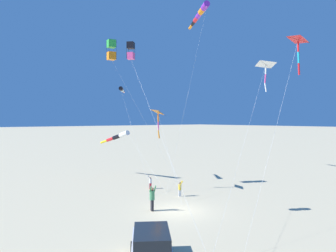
# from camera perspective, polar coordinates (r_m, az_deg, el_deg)

# --- Properties ---
(ground_plane) EXTENTS (600.00, 600.00, 0.00)m
(ground_plane) POSITION_cam_1_polar(r_m,az_deg,el_deg) (24.79, 1.72, -15.12)
(ground_plane) COLOR #C6B58C
(parked_car) EXTENTS (4.59, 3.96, 1.85)m
(parked_car) POSITION_cam_1_polar(r_m,az_deg,el_deg) (15.76, -3.02, -21.23)
(parked_car) COLOR silver
(parked_car) RESTS_ON ground_plane
(person_adult_flyer) EXTENTS (0.69, 0.59, 1.99)m
(person_adult_flyer) POSITION_cam_1_polar(r_m,az_deg,el_deg) (24.44, -2.90, -12.73)
(person_adult_flyer) COLOR #232328
(person_adult_flyer) RESTS_ON ground_plane
(person_child_green_jacket) EXTENTS (0.46, 0.48, 1.33)m
(person_child_green_jacket) POSITION_cam_1_polar(r_m,az_deg,el_deg) (31.98, -3.23, -10.07)
(person_child_green_jacket) COLOR #B72833
(person_child_green_jacket) RESTS_ON ground_plane
(person_child_grey_jacket) EXTENTS (0.45, 0.50, 1.42)m
(person_child_grey_jacket) POSITION_cam_1_polar(r_m,az_deg,el_deg) (28.90, 2.18, -11.18)
(person_child_grey_jacket) COLOR silver
(person_child_grey_jacket) RESTS_ON ground_plane
(kite_windsock_striped_overhead) EXTENTS (13.80, 1.05, 5.72)m
(kite_windsock_striped_overhead) POSITION_cam_1_polar(r_m,az_deg,el_deg) (37.86, -9.13, -1.91)
(kite_windsock_striped_overhead) COLOR white
(kite_windsock_striped_overhead) RESTS_ON ground_plane
(kite_box_purple_drifting) EXTENTS (12.45, 3.88, 12.32)m
(kite_box_purple_drifting) POSITION_cam_1_polar(r_m,az_deg,el_deg) (22.38, -6.77, 13.39)
(kite_box_purple_drifting) COLOR black
(kite_box_purple_drifting) RESTS_ON ground_plane
(kite_box_checkered_midright) EXTENTS (6.81, 4.64, 15.08)m
(kite_box_checkered_midright) POSITION_cam_1_polar(r_m,az_deg,el_deg) (33.37, -10.26, 13.46)
(kite_box_checkered_midright) COLOR green
(kite_box_checkered_midright) RESTS_ON ground_plane
(kite_windsock_green_low_center) EXTENTS (9.46, 2.75, 10.62)m
(kite_windsock_green_low_center) POSITION_cam_1_polar(r_m,az_deg,el_deg) (36.10, -8.39, 6.53)
(kite_windsock_green_low_center) COLOR black
(kite_windsock_green_low_center) RESTS_ON ground_plane
(kite_delta_blue_topmost) EXTENTS (4.30, 10.36, 11.37)m
(kite_delta_blue_topmost) POSITION_cam_1_polar(r_m,az_deg,el_deg) (24.65, 17.40, 10.57)
(kite_delta_blue_topmost) COLOR white
(kite_delta_blue_topmost) RESTS_ON ground_plane
(kite_delta_long_streamer_left) EXTENTS (6.75, 2.83, 8.07)m
(kite_delta_long_streamer_left) POSITION_cam_1_polar(r_m,az_deg,el_deg) (30.74, -1.78, 2.45)
(kite_delta_long_streamer_left) COLOR orange
(kite_delta_long_streamer_left) RESTS_ON ground_plane
(kite_windsock_magenta_far_left) EXTENTS (9.71, 12.04, 21.08)m
(kite_windsock_magenta_far_left) POSITION_cam_1_polar(r_m,az_deg,el_deg) (42.18, 5.85, 19.70)
(kite_windsock_magenta_far_left) COLOR purple
(kite_windsock_magenta_far_left) RESTS_ON ground_plane
(kite_delta_black_fish_shape) EXTENTS (1.60, 6.85, 11.78)m
(kite_delta_black_fish_shape) POSITION_cam_1_polar(r_m,az_deg,el_deg) (19.69, 22.66, 14.26)
(kite_delta_black_fish_shape) COLOR red
(kite_delta_black_fish_shape) RESTS_ON ground_plane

